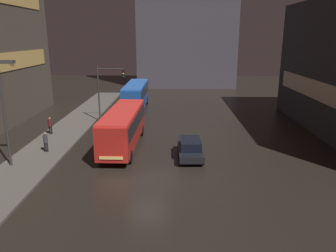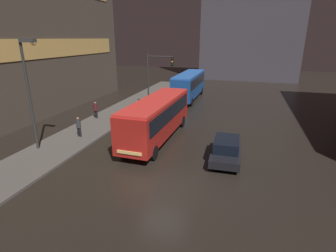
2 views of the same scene
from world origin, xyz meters
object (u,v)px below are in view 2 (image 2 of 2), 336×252
object	(u,v)px
car_taxi	(226,149)
pedestrian_near	(96,108)
bus_near	(157,115)
bus_far	(189,83)
pedestrian_mid	(79,125)
traffic_light_main	(157,73)
street_lamp_sidewalk	(29,79)

from	to	relation	value
car_taxi	pedestrian_near	distance (m)	14.32
bus_near	bus_far	bearing A→B (deg)	-86.04
bus_far	pedestrian_near	world-z (taller)	bus_far
bus_near	pedestrian_mid	size ratio (longest dim) A/B	6.25
pedestrian_near	pedestrian_mid	world-z (taller)	pedestrian_near
car_taxi	pedestrian_near	world-z (taller)	pedestrian_near
bus_far	traffic_light_main	xyz separation A→B (m)	(-2.31, -6.35, 2.06)
street_lamp_sidewalk	bus_far	bearing A→B (deg)	70.99
pedestrian_mid	street_lamp_sidewalk	bearing A→B (deg)	-145.70
pedestrian_mid	traffic_light_main	world-z (taller)	traffic_light_main
bus_near	pedestrian_near	bearing A→B (deg)	-22.47
traffic_light_main	bus_near	bearing A→B (deg)	-71.30
bus_near	bus_far	size ratio (longest dim) A/B	1.00
street_lamp_sidewalk	traffic_light_main	bearing A→B (deg)	71.47
pedestrian_mid	bus_far	bearing A→B (deg)	39.19
bus_far	bus_near	bearing A→B (deg)	92.62
car_taxi	pedestrian_near	xyz separation A→B (m)	(-13.13, 5.69, 0.38)
pedestrian_near	traffic_light_main	bearing A→B (deg)	-102.66
pedestrian_near	street_lamp_sidewalk	distance (m)	8.89
pedestrian_near	traffic_light_main	xyz separation A→B (m)	(4.63, 5.27, 3.02)
bus_near	street_lamp_sidewalk	xyz separation A→B (m)	(-7.34, -4.54, 3.16)
bus_far	pedestrian_mid	xyz separation A→B (m)	(-5.48, -16.61, -0.99)
pedestrian_near	bus_far	bearing A→B (deg)	-92.21
bus_far	street_lamp_sidewalk	bearing A→B (deg)	71.26
pedestrian_mid	street_lamp_sidewalk	world-z (taller)	street_lamp_sidewalk
car_taxi	pedestrian_near	size ratio (longest dim) A/B	2.68
car_taxi	traffic_light_main	world-z (taller)	traffic_light_main
car_taxi	pedestrian_mid	bearing A→B (deg)	-4.78
pedestrian_near	street_lamp_sidewalk	bearing A→B (deg)	120.16
bus_near	pedestrian_mid	world-z (taller)	bus_near
pedestrian_near	pedestrian_mid	xyz separation A→B (m)	(1.46, -4.99, -0.03)
pedestrian_mid	pedestrian_near	bearing A→B (deg)	73.75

